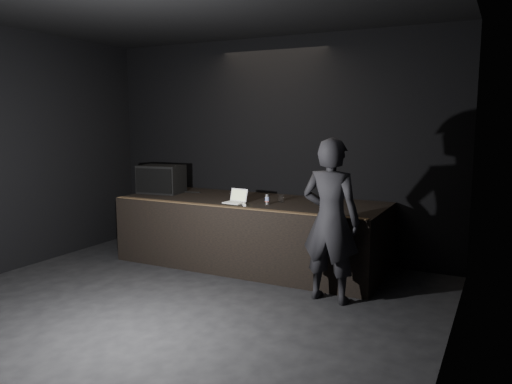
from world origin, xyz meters
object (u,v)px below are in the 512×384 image
at_px(stage_monitor, 161,179).
at_px(beer_can, 267,199).
at_px(stage_riser, 252,232).
at_px(laptop, 236,199).
at_px(person, 331,220).

xyz_separation_m(stage_monitor, beer_can, (2.05, -0.23, -0.16)).
bearing_deg(stage_riser, stage_monitor, -178.99).
xyz_separation_m(stage_riser, laptop, (-0.08, -0.34, 0.55)).
xyz_separation_m(laptop, person, (1.64, -0.61, -0.05)).
bearing_deg(stage_monitor, person, -23.61).
bearing_deg(laptop, beer_can, 17.12).
distance_m(stage_monitor, person, 3.37).
distance_m(stage_riser, person, 1.89).
bearing_deg(person, laptop, -15.74).
distance_m(laptop, person, 1.75).
relative_size(stage_riser, beer_can, 27.49).
height_order(stage_riser, person, person).
relative_size(beer_can, person, 0.07).
xyz_separation_m(beer_can, person, (1.18, -0.69, -0.07)).
height_order(stage_riser, laptop, laptop).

